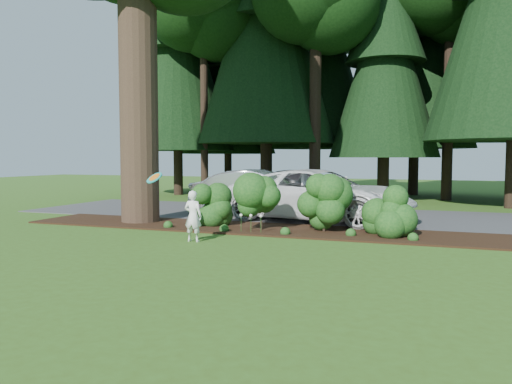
% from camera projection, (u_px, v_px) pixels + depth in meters
% --- Properties ---
extents(ground, '(80.00, 80.00, 0.00)m').
position_uv_depth(ground, '(227.00, 249.00, 11.77)').
color(ground, '#335017').
rests_on(ground, ground).
extents(mulch_bed, '(16.00, 2.50, 0.05)m').
position_uv_depth(mulch_bed, '(271.00, 229.00, 14.81)').
color(mulch_bed, black).
rests_on(mulch_bed, ground).
extents(driveway, '(22.00, 6.00, 0.03)m').
position_uv_depth(driveway, '(307.00, 214.00, 18.78)').
color(driveway, '#38383A').
rests_on(driveway, ground).
extents(shrub_row, '(6.53, 1.60, 1.61)m').
position_uv_depth(shrub_row, '(295.00, 204.00, 14.38)').
color(shrub_row, '#133E14').
rests_on(shrub_row, ground).
extents(lily_cluster, '(0.69, 0.09, 0.57)m').
position_uv_depth(lily_cluster, '(251.00, 216.00, 14.08)').
color(lily_cluster, '#133E14').
rests_on(lily_cluster, ground).
extents(tree_wall, '(25.66, 12.15, 17.09)m').
position_uv_depth(tree_wall, '(355.00, 18.00, 26.34)').
color(tree_wall, black).
rests_on(tree_wall, ground).
extents(car_silver_wagon, '(5.16, 2.04, 1.67)m').
position_uv_depth(car_silver_wagon, '(261.00, 193.00, 18.25)').
color(car_silver_wagon, '#B9B9BE').
rests_on(car_silver_wagon, driveway).
extents(car_white_suv, '(6.64, 3.93, 1.73)m').
position_uv_depth(car_white_suv, '(320.00, 195.00, 16.65)').
color(car_white_suv, white).
rests_on(car_white_suv, driveway).
extents(car_dark_suv, '(5.72, 2.82, 1.60)m').
position_uv_depth(car_dark_suv, '(309.00, 189.00, 21.04)').
color(car_dark_suv, black).
rests_on(car_dark_suv, driveway).
extents(child, '(0.48, 0.32, 1.32)m').
position_uv_depth(child, '(193.00, 216.00, 12.77)').
color(child, white).
rests_on(child, ground).
extents(frisbee, '(0.52, 0.40, 0.39)m').
position_uv_depth(frisbee, '(154.00, 178.00, 13.34)').
color(frisbee, teal).
rests_on(frisbee, ground).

